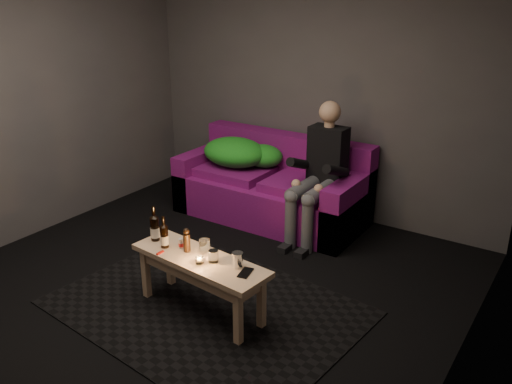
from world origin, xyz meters
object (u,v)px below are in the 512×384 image
beer_bottle_a (155,228)px  steel_cup (238,260)px  person (320,170)px  beer_bottle_b (164,236)px  coffee_table (200,267)px  sofa (273,189)px

beer_bottle_a → steel_cup: bearing=0.5°
steel_cup → person: bearing=97.0°
person → steel_cup: (0.20, -1.62, -0.17)m
beer_bottle_a → beer_bottle_b: size_ratio=1.11×
person → coffee_table: (-0.11, -1.67, -0.30)m
beer_bottle_a → steel_cup: (0.78, 0.01, -0.05)m
sofa → beer_bottle_a: size_ratio=7.05×
coffee_table → sofa: bearing=105.4°
beer_bottle_a → coffee_table: bearing=-4.5°
beer_bottle_a → beer_bottle_b: 0.15m
sofa → beer_bottle_a: (0.03, -1.79, 0.25)m
sofa → steel_cup: 1.97m
beer_bottle_b → steel_cup: 0.64m
sofa → beer_bottle_b: sofa is taller
coffee_table → beer_bottle_a: size_ratio=4.12×
coffee_table → beer_bottle_b: 0.37m
person → beer_bottle_a: (-0.58, -1.63, -0.12)m
steel_cup → sofa: bearing=114.4°
coffee_table → steel_cup: steel_cup is taller
sofa → beer_bottle_b: (0.18, -1.84, 0.24)m
person → beer_bottle_b: (-0.43, -1.68, -0.13)m
coffee_table → steel_cup: (0.31, 0.04, 0.14)m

